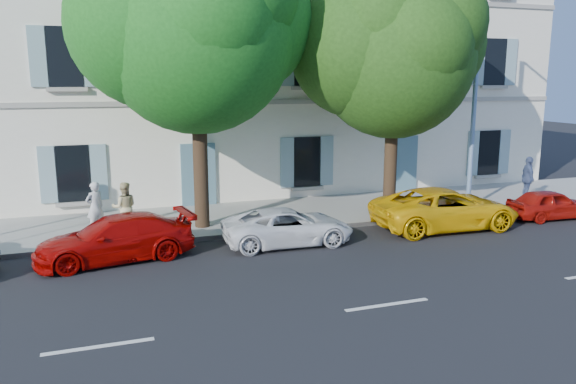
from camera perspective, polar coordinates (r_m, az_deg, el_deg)
name	(u,v)px	position (r m, az deg, el deg)	size (l,w,h in m)	color
ground	(318,253)	(16.10, 3.10, -6.17)	(90.00, 90.00, 0.00)	black
sidewalk	(272,215)	(20.12, -1.69, -2.36)	(36.00, 4.50, 0.15)	#A09E96
kerb	(292,230)	(18.13, 0.38, -3.88)	(36.00, 0.16, 0.16)	#9E998E
building	(231,52)	(25.12, -5.82, 13.94)	(28.00, 7.00, 12.00)	white
car_red_coupe	(115,238)	(15.96, -17.15, -4.54)	(1.72, 4.23, 1.23)	#A00604
car_white_coupe	(288,227)	(16.75, 0.02, -3.53)	(1.80, 3.91, 1.09)	white
car_yellow_supercar	(445,208)	(19.19, 15.66, -1.62)	(2.25, 4.87, 1.35)	#EEB20A
car_red_hatchback	(550,204)	(21.84, 25.11, -1.13)	(1.25, 3.10, 1.06)	#A21109
tree_left	(197,36)	(17.97, -9.27, 15.36)	(6.01, 6.01, 9.31)	#3A2819
tree_right	(394,58)	(19.87, 10.74, 13.20)	(5.47, 5.47, 8.42)	#3A2819
street_lamp	(479,76)	(21.34, 18.84, 11.06)	(0.31, 1.81, 8.48)	#7293BF
pedestrian_a	(95,207)	(18.45, -19.02, -1.46)	(0.58, 0.38, 1.60)	silver
pedestrian_b	(125,207)	(18.20, -16.27, -1.49)	(0.77, 0.60, 1.58)	#CFBF85
pedestrian_c	(528,179)	(23.98, 23.19, 1.26)	(1.02, 0.43, 1.75)	#465681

